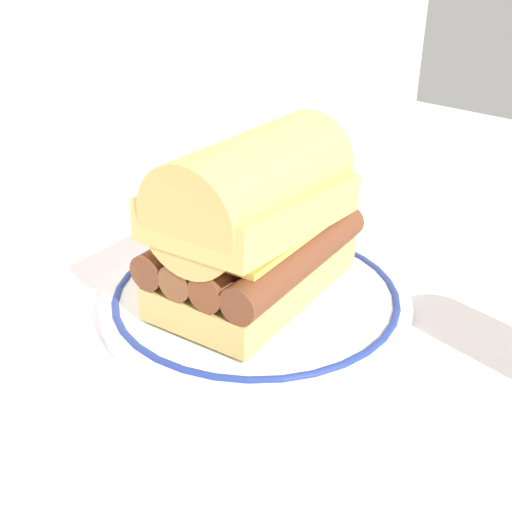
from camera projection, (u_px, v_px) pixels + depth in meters
name	position (u px, v px, depth m)	size (l,w,h in m)	color
ground_plane	(265.00, 326.00, 0.46)	(1.50, 1.50, 0.00)	white
plate	(256.00, 296.00, 0.49)	(0.25, 0.25, 0.01)	white
sausage_sandwich	(256.00, 218.00, 0.45)	(0.19, 0.15, 0.13)	#DBBA67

